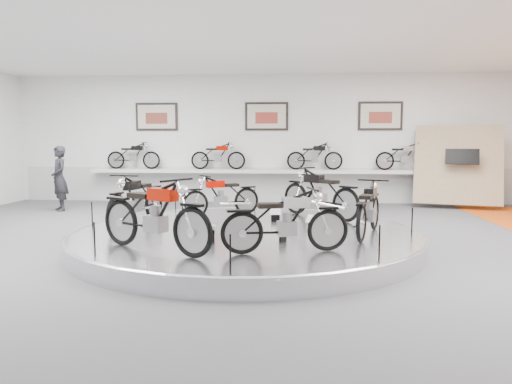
# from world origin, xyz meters

# --- Properties ---
(floor) EXTENTS (16.00, 16.00, 0.00)m
(floor) POSITION_xyz_m (0.00, 0.00, 0.00)
(floor) COLOR #4D4D4F
(floor) RESTS_ON ground
(ceiling) EXTENTS (16.00, 16.00, 0.00)m
(ceiling) POSITION_xyz_m (0.00, 0.00, 4.00)
(ceiling) COLOR white
(ceiling) RESTS_ON wall_back
(wall_back) EXTENTS (16.00, 0.00, 16.00)m
(wall_back) POSITION_xyz_m (0.00, 7.00, 2.00)
(wall_back) COLOR white
(wall_back) RESTS_ON floor
(wall_front) EXTENTS (16.00, 0.00, 16.00)m
(wall_front) POSITION_xyz_m (0.00, -7.00, 2.00)
(wall_front) COLOR white
(wall_front) RESTS_ON floor
(dado_band) EXTENTS (15.68, 0.04, 1.10)m
(dado_band) POSITION_xyz_m (0.00, 6.98, 0.55)
(dado_band) COLOR #BCBCBA
(dado_band) RESTS_ON floor
(display_platform) EXTENTS (6.40, 6.40, 0.30)m
(display_platform) POSITION_xyz_m (0.00, 0.30, 0.15)
(display_platform) COLOR silver
(display_platform) RESTS_ON floor
(platform_rim) EXTENTS (6.40, 6.40, 0.10)m
(platform_rim) POSITION_xyz_m (0.00, 0.30, 0.27)
(platform_rim) COLOR #B2B2BA
(platform_rim) RESTS_ON display_platform
(shelf) EXTENTS (11.00, 0.55, 0.10)m
(shelf) POSITION_xyz_m (0.00, 6.70, 1.00)
(shelf) COLOR silver
(shelf) RESTS_ON wall_back
(poster_left) EXTENTS (1.35, 0.06, 0.88)m
(poster_left) POSITION_xyz_m (-3.50, 6.96, 2.70)
(poster_left) COLOR beige
(poster_left) RESTS_ON wall_back
(poster_center) EXTENTS (1.35, 0.06, 0.88)m
(poster_center) POSITION_xyz_m (0.00, 6.96, 2.70)
(poster_center) COLOR beige
(poster_center) RESTS_ON wall_back
(poster_right) EXTENTS (1.35, 0.06, 0.88)m
(poster_right) POSITION_xyz_m (3.50, 6.96, 2.70)
(poster_right) COLOR beige
(poster_right) RESTS_ON wall_back
(display_panel) EXTENTS (2.56, 1.52, 2.30)m
(display_panel) POSITION_xyz_m (5.60, 6.10, 1.25)
(display_panel) COLOR tan
(display_panel) RESTS_ON floor
(shelf_bike_a) EXTENTS (1.22, 0.43, 0.73)m
(shelf_bike_a) POSITION_xyz_m (-4.20, 6.70, 1.42)
(shelf_bike_a) COLOR black
(shelf_bike_a) RESTS_ON shelf
(shelf_bike_b) EXTENTS (1.22, 0.43, 0.73)m
(shelf_bike_b) POSITION_xyz_m (-1.50, 6.70, 1.42)
(shelf_bike_b) COLOR #920D00
(shelf_bike_b) RESTS_ON shelf
(shelf_bike_c) EXTENTS (1.22, 0.43, 0.73)m
(shelf_bike_c) POSITION_xyz_m (1.50, 6.70, 1.42)
(shelf_bike_c) COLOR black
(shelf_bike_c) RESTS_ON shelf
(shelf_bike_d) EXTENTS (1.22, 0.43, 0.73)m
(shelf_bike_d) POSITION_xyz_m (4.20, 6.70, 1.42)
(shelf_bike_d) COLOR #B9B9BE
(shelf_bike_d) RESTS_ON shelf
(bike_a) EXTENTS (1.74, 1.76, 1.08)m
(bike_a) POSITION_xyz_m (1.43, 1.95, 0.84)
(bike_a) COLOR black
(bike_a) RESTS_ON display_platform
(bike_b) EXTENTS (1.61, 1.34, 0.92)m
(bike_b) POSITION_xyz_m (-0.70, 1.97, 0.76)
(bike_b) COLOR #B90A00
(bike_b) RESTS_ON display_platform
(bike_c) EXTENTS (0.97, 1.84, 1.03)m
(bike_c) POSITION_xyz_m (-2.20, 0.74, 0.81)
(bike_c) COLOR black
(bike_c) RESTS_ON display_platform
(bike_d) EXTENTS (1.99, 1.54, 1.12)m
(bike_d) POSITION_xyz_m (-1.20, -1.51, 0.86)
(bike_d) COLOR #920D00
(bike_d) RESTS_ON display_platform
(bike_e) EXTENTS (1.73, 0.97, 0.97)m
(bike_e) POSITION_xyz_m (0.76, -1.45, 0.78)
(bike_e) COLOR #B9B9BE
(bike_e) RESTS_ON display_platform
(bike_f) EXTENTS (1.06, 1.74, 0.96)m
(bike_f) POSITION_xyz_m (2.18, -0.01, 0.78)
(bike_f) COLOR black
(bike_f) RESTS_ON display_platform
(visitor) EXTENTS (0.75, 0.78, 1.81)m
(visitor) POSITION_xyz_m (-5.62, 4.59, 0.90)
(visitor) COLOR black
(visitor) RESTS_ON floor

